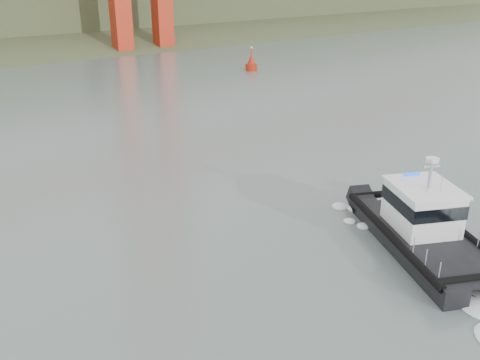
% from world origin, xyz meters
% --- Properties ---
extents(ground, '(400.00, 400.00, 0.00)m').
position_xyz_m(ground, '(0.00, 0.00, 0.00)').
color(ground, slate).
rests_on(ground, ground).
extents(patrol_boat, '(8.34, 12.31, 5.62)m').
position_xyz_m(patrol_boat, '(4.96, -0.13, 1.41)').
color(patrol_boat, black).
rests_on(patrol_boat, ground).
extents(nav_buoy, '(1.79, 1.79, 3.72)m').
position_xyz_m(nav_buoy, '(27.36, 48.73, 0.98)').
color(nav_buoy, '#A21C0B').
rests_on(nav_buoy, ground).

